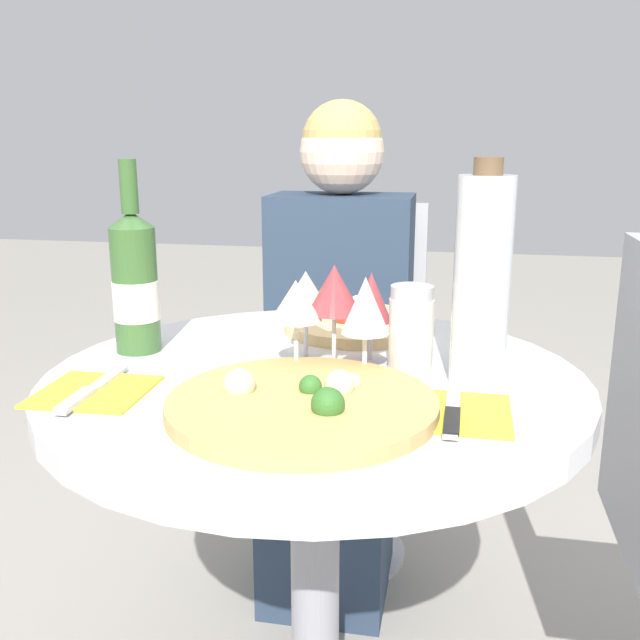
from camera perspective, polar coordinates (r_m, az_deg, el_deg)
dining_table at (r=1.16m, az=-0.41°, el=-12.96°), size 0.82×0.82×0.75m
chair_behind_diner at (r=1.91m, az=1.97°, el=-5.54°), size 0.40×0.40×0.93m
seated_diner at (r=1.74m, az=1.26°, el=-4.02°), size 0.34×0.42×1.18m
pizza_large at (r=0.93m, az=-1.43°, el=-6.69°), size 0.36×0.36×0.05m
pizza_small_far at (r=1.33m, az=2.93°, el=-0.25°), size 0.27×0.27×0.05m
wine_bottle at (r=1.21m, az=-14.58°, el=2.91°), size 0.08×0.08×0.32m
tall_carafe at (r=1.03m, az=12.82°, el=3.09°), size 0.08×0.08×0.32m
sugar_shaker at (r=1.09m, az=7.29°, el=-0.76°), size 0.07×0.07×0.13m
wine_glass_center at (r=1.08m, az=1.15°, el=2.35°), size 0.08×0.08×0.16m
wine_glass_back_right at (r=1.12m, az=4.11°, el=1.66°), size 0.07×0.07×0.15m
wine_glass_front_right at (r=1.05m, az=3.63°, el=1.00°), size 0.07×0.07×0.15m
wine_glass_front_left at (r=1.06m, az=-1.98°, el=1.36°), size 0.08×0.08×0.14m
wine_glass_back_left at (r=1.13m, az=-1.15°, el=2.22°), size 0.07×0.07×0.14m
place_setting_left at (r=1.05m, az=-17.72°, el=-5.47°), size 0.15×0.19×0.01m
place_setting_right at (r=0.95m, az=10.53°, el=-7.26°), size 0.15×0.19×0.01m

